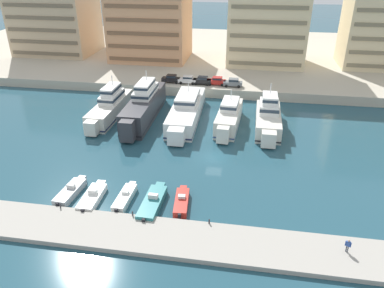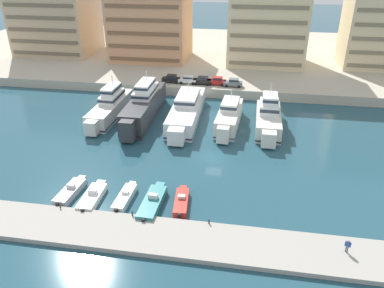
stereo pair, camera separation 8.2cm
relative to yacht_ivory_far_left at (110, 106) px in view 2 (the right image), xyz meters
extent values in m
plane|color=#234C5B|center=(21.65, -13.26, -2.03)|extent=(400.00, 400.00, 0.00)
cube|color=#BCB29E|center=(21.65, 48.16, -1.01)|extent=(180.00, 70.00, 2.03)
cube|color=#A8A399|center=(21.65, -32.67, -1.73)|extent=(120.00, 6.14, 0.60)
cube|color=silver|center=(0.00, 0.03, -0.59)|extent=(4.05, 16.20, 2.89)
cube|color=silver|center=(-0.10, -8.91, -0.51)|extent=(2.14, 1.95, 2.45)
cube|color=#192347|center=(0.00, 0.03, -1.52)|extent=(4.09, 16.36, 0.24)
cube|color=white|center=(0.01, 1.24, 1.56)|extent=(3.09, 6.82, 1.40)
cube|color=#233342|center=(0.01, 1.24, 1.70)|extent=(3.13, 6.89, 0.50)
cube|color=white|center=(0.01, 1.24, 2.96)|extent=(2.41, 5.32, 1.41)
cube|color=#233342|center=(0.01, 1.24, 3.10)|extent=(2.44, 5.37, 0.51)
cylinder|color=silver|center=(0.03, 2.26, 4.57)|extent=(0.16, 0.16, 1.80)
cube|color=silver|center=(0.10, 8.56, -1.24)|extent=(3.29, 0.94, 0.20)
cube|color=#333338|center=(6.75, 0.17, 0.07)|extent=(4.36, 19.37, 4.20)
cube|color=#333338|center=(6.88, -10.42, 0.18)|extent=(2.30, 2.09, 3.57)
cube|color=black|center=(6.75, 0.17, -1.29)|extent=(4.40, 19.56, 0.24)
cube|color=white|center=(6.74, 1.62, 2.85)|extent=(3.32, 8.15, 1.35)
cube|color=#233342|center=(6.74, 1.62, 2.98)|extent=(3.36, 8.23, 0.49)
cube|color=white|center=(6.74, 1.62, 4.13)|extent=(2.59, 6.36, 1.20)
cube|color=#233342|center=(6.74, 1.62, 4.25)|extent=(2.62, 6.42, 0.43)
cylinder|color=silver|center=(6.72, 2.83, 5.63)|extent=(0.16, 0.16, 1.80)
cube|color=#333338|center=(6.63, 10.28, -0.87)|extent=(3.52, 0.94, 0.20)
cube|color=white|center=(14.78, 1.04, -0.49)|extent=(5.26, 19.80, 3.08)
cube|color=white|center=(15.00, -9.90, -0.41)|extent=(2.72, 2.48, 2.62)
cube|color=#192347|center=(14.78, 1.04, -1.49)|extent=(5.31, 19.99, 0.24)
cube|color=white|center=(14.75, 2.52, 1.80)|extent=(3.96, 8.35, 1.51)
cube|color=#233342|center=(14.75, 2.52, 1.95)|extent=(4.01, 8.43, 0.54)
cylinder|color=silver|center=(14.72, 3.76, 3.46)|extent=(0.16, 0.16, 1.80)
cube|color=white|center=(14.57, 11.34, -1.18)|extent=(4.15, 0.98, 0.20)
cube|color=silver|center=(22.97, -0.88, -0.46)|extent=(4.41, 13.15, 3.14)
cube|color=silver|center=(22.54, -8.17, -0.38)|extent=(2.11, 1.94, 2.67)
cube|color=#334C7F|center=(22.97, -0.88, -1.48)|extent=(4.45, 13.28, 0.24)
cube|color=white|center=(23.02, 0.09, 1.84)|extent=(3.16, 5.60, 1.45)
cube|color=#233342|center=(23.02, 0.09, 1.99)|extent=(3.20, 5.66, 0.52)
cylinder|color=silver|center=(23.07, 0.90, 3.47)|extent=(0.16, 0.16, 1.80)
cube|color=silver|center=(23.37, 6.04, -1.16)|extent=(3.16, 1.08, 0.20)
cube|color=silver|center=(29.99, -0.80, -0.57)|extent=(4.33, 13.19, 2.92)
cube|color=silver|center=(29.96, -8.35, -0.49)|extent=(2.36, 2.15, 2.48)
cube|color=black|center=(29.99, -0.80, -1.52)|extent=(4.38, 13.32, 0.24)
cube|color=white|center=(30.00, 0.18, 1.75)|extent=(3.36, 5.54, 1.72)
cube|color=#233342|center=(30.00, 0.18, 1.92)|extent=(3.40, 5.60, 0.62)
cube|color=white|center=(30.00, 0.18, 3.32)|extent=(2.62, 4.33, 1.42)
cube|color=#233342|center=(30.00, 0.18, 3.46)|extent=(2.65, 4.37, 0.51)
cylinder|color=silver|center=(30.00, 1.01, 4.93)|extent=(0.16, 0.16, 1.80)
cube|color=silver|center=(30.02, 6.23, -1.22)|extent=(3.64, 0.91, 0.20)
cube|color=#9EA3A8|center=(4.07, -26.34, -1.57)|extent=(2.23, 5.80, 0.92)
cube|color=#9EA3A8|center=(4.29, -23.14, -1.57)|extent=(1.07, 0.90, 0.78)
cube|color=silver|center=(4.10, -25.92, -0.86)|extent=(1.06, 0.67, 0.49)
cube|color=#283847|center=(4.12, -25.64, -0.79)|extent=(0.93, 0.14, 0.30)
cube|color=black|center=(3.87, -29.36, -1.42)|extent=(0.38, 0.30, 0.60)
cube|color=white|center=(7.43, -27.07, -1.60)|extent=(2.24, 5.72, 0.86)
cube|color=white|center=(7.34, -23.81, -1.60)|extent=(1.18, 0.97, 0.73)
cube|color=silver|center=(7.42, -26.64, -0.89)|extent=(1.17, 0.63, 0.56)
cube|color=#283847|center=(7.41, -26.36, -0.81)|extent=(1.05, 0.11, 0.34)
cube|color=black|center=(7.50, -30.08, -1.45)|extent=(0.37, 0.29, 0.60)
cube|color=white|center=(11.58, -26.43, -1.58)|extent=(1.73, 5.58, 0.90)
cube|color=white|center=(11.66, -23.34, -1.58)|extent=(0.89, 0.74, 0.76)
cube|color=silver|center=(11.59, -26.01, -0.96)|extent=(0.89, 0.62, 0.35)
cube|color=#283847|center=(11.60, -25.73, -0.90)|extent=(0.79, 0.10, 0.21)
cube|color=black|center=(11.50, -29.38, -1.43)|extent=(0.37, 0.29, 0.60)
cube|color=teal|center=(15.39, -27.10, -1.52)|extent=(2.35, 6.95, 1.02)
cube|color=teal|center=(15.48, -23.21, -1.52)|extent=(1.23, 1.01, 0.86)
cube|color=silver|center=(15.40, -26.58, -0.73)|extent=(1.22, 0.63, 0.56)
cube|color=#283847|center=(15.41, -26.30, -0.65)|extent=(1.10, 0.11, 0.34)
cube|color=black|center=(15.31, -30.73, -1.37)|extent=(0.37, 0.29, 0.60)
cube|color=red|center=(18.95, -26.24, -1.57)|extent=(2.18, 5.47, 0.91)
cube|color=red|center=(18.65, -23.26, -1.57)|extent=(0.98, 0.83, 0.78)
cube|color=silver|center=(18.91, -25.84, -0.93)|extent=(0.96, 0.69, 0.38)
cube|color=#283847|center=(18.88, -25.56, -0.87)|extent=(0.83, 0.16, 0.23)
cube|color=black|center=(19.24, -29.07, -1.42)|extent=(0.39, 0.31, 0.60)
cube|color=black|center=(8.49, 16.30, 0.72)|extent=(4.12, 1.76, 0.80)
cube|color=black|center=(8.64, 16.30, 1.46)|extent=(2.12, 1.59, 0.68)
cube|color=#1E2833|center=(8.64, 16.30, 1.46)|extent=(2.08, 1.61, 0.37)
cylinder|color=black|center=(7.13, 15.47, 0.32)|extent=(0.64, 0.23, 0.64)
cylinder|color=black|center=(7.16, 17.17, 0.32)|extent=(0.64, 0.23, 0.64)
cylinder|color=black|center=(9.83, 15.43, 0.32)|extent=(0.64, 0.23, 0.64)
cylinder|color=black|center=(9.86, 17.13, 0.32)|extent=(0.64, 0.23, 0.64)
cube|color=white|center=(12.29, 16.16, 0.72)|extent=(4.11, 1.72, 0.80)
cube|color=white|center=(12.44, 16.16, 1.46)|extent=(2.11, 1.57, 0.68)
cube|color=#1E2833|center=(12.44, 16.16, 1.46)|extent=(2.07, 1.59, 0.37)
cylinder|color=black|center=(10.94, 15.30, 0.32)|extent=(0.64, 0.22, 0.64)
cylinder|color=black|center=(10.93, 17.00, 0.32)|extent=(0.64, 0.22, 0.64)
cylinder|color=black|center=(13.64, 15.32, 0.32)|extent=(0.64, 0.22, 0.64)
cylinder|color=black|center=(13.63, 17.02, 0.32)|extent=(0.64, 0.22, 0.64)
cube|color=black|center=(15.64, 16.11, 0.72)|extent=(4.17, 1.87, 0.80)
cube|color=black|center=(15.79, 16.11, 1.46)|extent=(2.17, 1.65, 0.68)
cube|color=#1E2833|center=(15.79, 16.11, 1.46)|extent=(2.12, 1.66, 0.37)
cylinder|color=black|center=(14.26, 15.32, 0.32)|extent=(0.65, 0.25, 0.64)
cylinder|color=black|center=(14.33, 17.02, 0.32)|extent=(0.65, 0.25, 0.64)
cylinder|color=black|center=(16.95, 15.21, 0.32)|extent=(0.65, 0.25, 0.64)
cylinder|color=black|center=(17.03, 16.90, 0.32)|extent=(0.65, 0.25, 0.64)
cube|color=red|center=(18.88, 16.30, 0.72)|extent=(4.17, 1.89, 0.80)
cube|color=red|center=(19.03, 16.29, 1.46)|extent=(2.17, 1.66, 0.68)
cube|color=#1E2833|center=(19.03, 16.29, 1.46)|extent=(2.13, 1.67, 0.37)
cylinder|color=black|center=(17.49, 15.51, 0.32)|extent=(0.65, 0.25, 0.64)
cylinder|color=black|center=(17.57, 17.21, 0.32)|extent=(0.65, 0.25, 0.64)
cylinder|color=black|center=(20.19, 15.39, 0.32)|extent=(0.65, 0.25, 0.64)
cylinder|color=black|center=(20.27, 17.08, 0.32)|extent=(0.65, 0.25, 0.64)
cube|color=slate|center=(22.53, 15.71, 0.72)|extent=(4.10, 1.70, 0.80)
cube|color=slate|center=(22.68, 15.71, 1.46)|extent=(2.10, 1.56, 0.68)
cube|color=#1E2833|center=(22.68, 15.71, 1.46)|extent=(2.06, 1.58, 0.37)
cylinder|color=black|center=(21.18, 14.86, 0.32)|extent=(0.64, 0.22, 0.64)
cylinder|color=black|center=(21.18, 16.56, 0.32)|extent=(0.64, 0.22, 0.64)
cylinder|color=black|center=(23.88, 14.86, 0.32)|extent=(0.64, 0.22, 0.64)
cylinder|color=black|center=(23.88, 16.56, 0.32)|extent=(0.64, 0.22, 0.64)
cube|color=#C6AD89|center=(-29.92, 39.42, 9.39)|extent=(21.21, 16.59, 18.77)
cube|color=#6D5F4B|center=(-29.92, 31.03, 1.57)|extent=(19.51, 0.24, 0.90)
cube|color=#6D5F4B|center=(-29.92, 31.03, 4.69)|extent=(19.51, 0.24, 0.90)
cube|color=#6D5F4B|center=(-29.92, 31.03, 7.82)|extent=(19.51, 0.24, 0.90)
cube|color=#6D5F4B|center=(-29.92, 31.03, 10.95)|extent=(19.51, 0.24, 0.90)
cube|color=#6D5F4B|center=(-29.92, 31.03, 14.08)|extent=(19.51, 0.24, 0.90)
cube|color=tan|center=(-1.37, 36.88, 8.15)|extent=(20.20, 15.87, 16.29)
cube|color=brown|center=(-1.37, 28.84, 1.63)|extent=(18.58, 0.24, 0.90)
cube|color=brown|center=(-1.37, 28.84, 4.89)|extent=(18.58, 0.24, 0.90)
cube|color=brown|center=(-1.37, 28.84, 8.15)|extent=(18.58, 0.24, 0.90)
cube|color=brown|center=(-1.37, 28.84, 11.40)|extent=(18.58, 0.24, 0.90)
cube|color=brown|center=(-1.37, 28.84, 14.66)|extent=(18.58, 0.24, 0.90)
cube|color=beige|center=(29.46, 37.26, 11.68)|extent=(19.35, 15.36, 23.35)
cube|color=#7E7359|center=(29.46, 29.48, 1.67)|extent=(17.80, 0.24, 0.90)
cube|color=#7E7359|center=(29.46, 29.48, 5.01)|extent=(17.80, 0.24, 0.90)
cube|color=#7E7359|center=(29.46, 29.48, 8.34)|extent=(17.80, 0.24, 0.90)
cube|color=#7E7359|center=(29.46, 29.48, 11.68)|extent=(17.80, 0.24, 0.90)
cube|color=#7E7359|center=(29.46, 29.48, 15.01)|extent=(17.80, 0.24, 0.90)
cube|color=#7E7359|center=(57.82, 31.89, 1.62)|extent=(16.83, 0.24, 0.90)
cylinder|color=#4C515B|center=(37.57, -32.04, -1.05)|extent=(0.12, 0.12, 0.77)
cylinder|color=#4C515B|center=(37.72, -32.09, -1.05)|extent=(0.12, 0.12, 0.77)
cube|color=#2D4C99|center=(37.64, -32.07, -0.36)|extent=(0.48, 0.36, 0.59)
cylinder|color=#2D4C99|center=(37.40, -31.97, -0.41)|extent=(0.09, 0.09, 0.59)
cylinder|color=#2D4C99|center=(37.88, -32.16, -0.41)|extent=(0.09, 0.09, 0.59)
sphere|color=tan|center=(37.64, -32.07, 0.04)|extent=(0.21, 0.21, 0.21)
cylinder|color=#2D2D33|center=(4.54, -29.85, -1.21)|extent=(0.18, 0.18, 0.45)
sphere|color=#2D2D33|center=(4.54, -29.85, -0.92)|extent=(0.20, 0.20, 0.20)
cylinder|color=#2D2D33|center=(13.72, -29.85, -1.21)|extent=(0.18, 0.18, 0.45)
sphere|color=#2D2D33|center=(13.72, -29.85, -0.92)|extent=(0.20, 0.20, 0.20)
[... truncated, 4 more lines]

